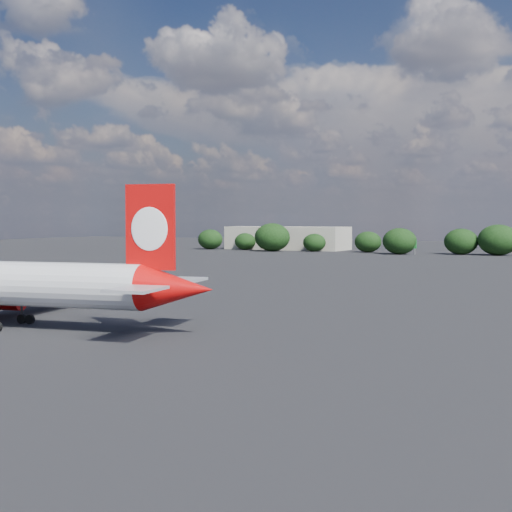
% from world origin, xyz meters
% --- Properties ---
extents(ground, '(500.00, 500.00, 0.00)m').
position_xyz_m(ground, '(0.00, 60.00, 0.00)').
color(ground, black).
rests_on(ground, ground).
extents(qantas_airliner, '(42.60, 40.68, 13.94)m').
position_xyz_m(qantas_airliner, '(-14.27, 15.89, 4.24)').
color(qantas_airliner, silver).
rests_on(qantas_airliner, ground).
extents(terminal_building, '(42.00, 16.00, 8.00)m').
position_xyz_m(terminal_building, '(-65.00, 192.00, 4.00)').
color(terminal_building, gray).
rests_on(terminal_building, ground).
extents(highway_sign, '(6.00, 0.30, 4.50)m').
position_xyz_m(highway_sign, '(-18.00, 176.00, 3.13)').
color(highway_sign, '#156924').
rests_on(highway_sign, ground).
extents(horizon_treeline, '(201.36, 16.89, 9.30)m').
position_xyz_m(horizon_treeline, '(4.00, 179.30, 4.00)').
color(horizon_treeline, black).
rests_on(horizon_treeline, ground).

